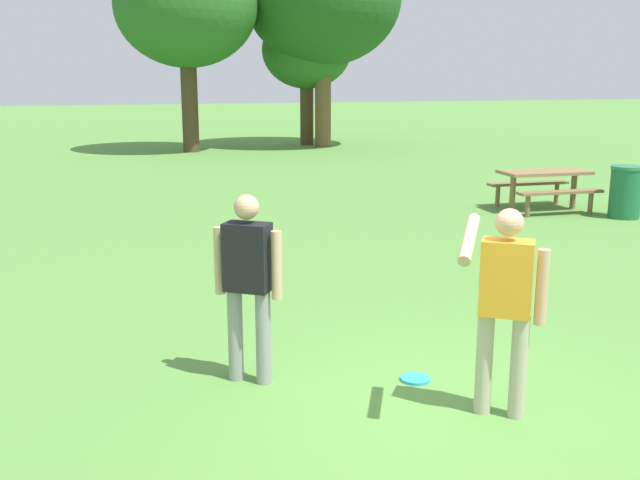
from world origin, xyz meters
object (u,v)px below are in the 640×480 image
object	(u,v)px
tree_far_right	(307,51)
tree_broad_center	(186,7)
picnic_table_near	(544,181)
trash_can_beside_table	(626,192)
person_catcher	(248,276)
person_thrower	(505,297)
frisbee	(415,379)

from	to	relation	value
tree_far_right	tree_broad_center	bearing A→B (deg)	-163.25
picnic_table_near	trash_can_beside_table	bearing A→B (deg)	-47.11
person_catcher	picnic_table_near	size ratio (longest dim) A/B	0.95
tree_broad_center	tree_far_right	size ratio (longest dim) A/B	1.40
person_catcher	tree_far_right	xyz separation A→B (m)	(5.80, 20.66, 2.43)
picnic_table_near	person_thrower	bearing A→B (deg)	-123.84
person_catcher	tree_broad_center	xyz separation A→B (m)	(1.41, 19.34, 3.77)
frisbee	trash_can_beside_table	xyz separation A→B (m)	(6.56, 5.83, 0.47)
person_catcher	frisbee	xyz separation A→B (m)	(1.39, -0.37, -0.93)
person_catcher	frisbee	size ratio (longest dim) A/B	6.35
person_catcher	tree_broad_center	size ratio (longest dim) A/B	0.24
person_catcher	trash_can_beside_table	world-z (taller)	person_catcher
person_thrower	frisbee	bearing A→B (deg)	114.96
frisbee	tree_far_right	world-z (taller)	tree_far_right
person_catcher	tree_far_right	bearing A→B (deg)	74.32
person_catcher	tree_far_right	distance (m)	21.59
frisbee	tree_broad_center	bearing A→B (deg)	89.93
picnic_table_near	tree_broad_center	bearing A→B (deg)	113.35
tree_far_right	person_catcher	bearing A→B (deg)	-105.68
person_thrower	person_catcher	distance (m)	2.11
tree_far_right	picnic_table_near	bearing A→B (deg)	-85.40
person_thrower	person_catcher	xyz separation A→B (m)	(-1.76, 1.16, -0.02)
frisbee	tree_far_right	xyz separation A→B (m)	(4.41, 21.03, 3.36)
trash_can_beside_table	person_thrower	bearing A→B (deg)	-133.05
person_catcher	tree_broad_center	world-z (taller)	tree_broad_center
person_thrower	tree_far_right	distance (m)	22.32
picnic_table_near	person_catcher	bearing A→B (deg)	-136.60
tree_far_right	frisbee	bearing A→B (deg)	-101.84
picnic_table_near	trash_can_beside_table	xyz separation A→B (m)	(1.01, -1.09, -0.08)
trash_can_beside_table	tree_broad_center	world-z (taller)	tree_broad_center
person_thrower	frisbee	distance (m)	1.29
tree_broad_center	tree_far_right	bearing A→B (deg)	16.75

